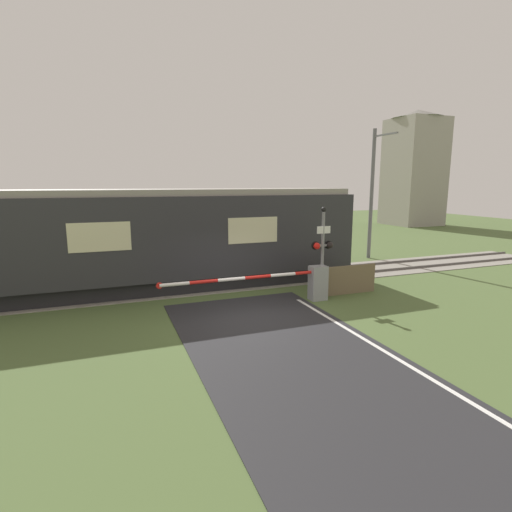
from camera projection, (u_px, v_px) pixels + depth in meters
ground_plane at (250, 316)px, 12.65m from camera, size 80.00×80.00×0.00m
road_strip at (458, 500)px, 5.30m from camera, size 4.86×20.00×0.02m
track_bed at (214, 283)px, 16.72m from camera, size 36.00×3.20×0.13m
train at (101, 242)px, 14.84m from camera, size 19.97×3.09×3.92m
crossing_barrier at (306, 282)px, 14.12m from camera, size 5.97×0.44×1.24m
signal_post at (323, 247)px, 14.33m from camera, size 0.84×0.26×3.32m
catenary_pole at (372, 192)px, 21.74m from camera, size 0.20×1.90×6.99m
distant_building at (414, 168)px, 39.36m from camera, size 5.03×5.03×11.08m
roadside_fence at (346, 280)px, 15.02m from camera, size 2.54×0.06×1.10m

